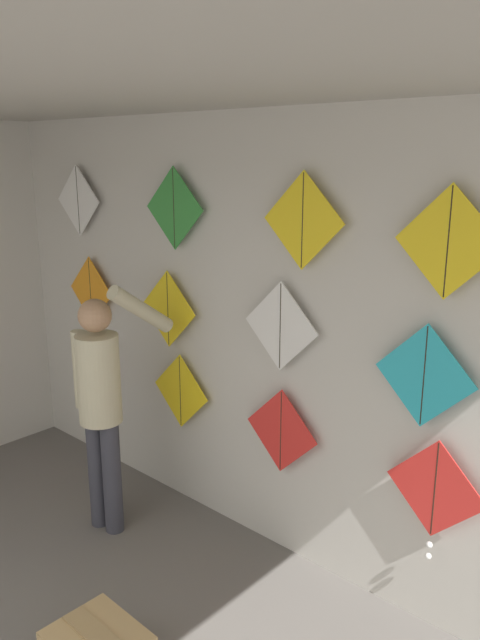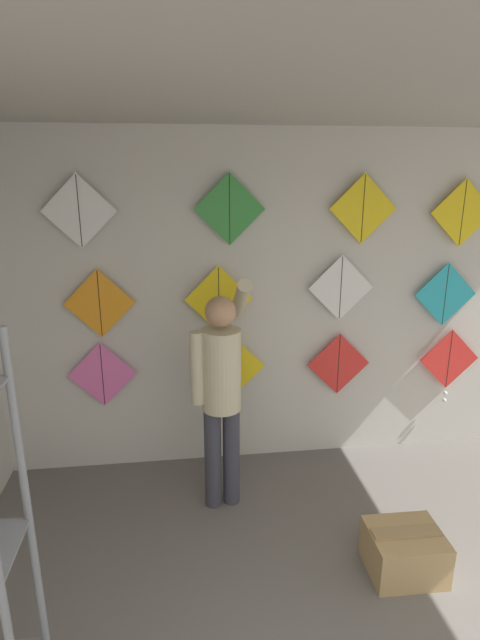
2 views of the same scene
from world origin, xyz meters
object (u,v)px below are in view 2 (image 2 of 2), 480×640
at_px(kite_10, 363,209).
at_px(kite_1, 232,367).
at_px(shopkeeper, 221,384).
at_px(kite_3, 449,362).
at_px(cardboard_box, 404,552).
at_px(kite_11, 463,213).
at_px(kite_5, 219,299).
at_px(kite_6, 341,288).
at_px(kite_8, 79,211).
at_px(kite_7, 445,295).
at_px(kite_9, 230,209).
at_px(kite_0, 102,375).
at_px(kite_2, 338,364).
at_px(kite_4, 100,304).

bearing_deg(kite_10, kite_1, 180.00).
distance_m(shopkeeper, kite_3, 2.18).
bearing_deg(cardboard_box, kite_11, 55.86).
relative_size(kite_5, kite_6, 1.00).
xyz_separation_m(cardboard_box, kite_10, (0.12, 1.43, 2.03)).
bearing_deg(kite_8, kite_11, 0.00).
distance_m(shopkeeper, kite_6, 1.32).
xyz_separation_m(kite_8, kite_11, (3.04, 0.00, -0.04)).
bearing_deg(kite_5, cardboard_box, -53.87).
bearing_deg(kite_11, kite_5, 180.00).
bearing_deg(kite_7, kite_9, 180.00).
bearing_deg(kite_6, kite_7, 0.00).
distance_m(cardboard_box, kite_7, 2.14).
height_order(shopkeeper, kite_9, kite_9).
height_order(kite_0, kite_2, kite_0).
distance_m(kite_3, kite_7, 0.63).
relative_size(kite_0, kite_3, 0.80).
bearing_deg(kite_2, kite_7, 0.00).
bearing_deg(kite_11, kite_7, 180.00).
height_order(kite_3, kite_7, kite_7).
xyz_separation_m(cardboard_box, kite_8, (-2.07, 1.43, 2.04)).
relative_size(kite_0, kite_6, 1.00).
height_order(cardboard_box, kite_5, kite_5).
bearing_deg(kite_3, kite_4, 179.99).
xyz_separation_m(kite_3, kite_4, (-2.99, 0.00, 0.64)).
xyz_separation_m(kite_3, kite_6, (-1.04, 0.00, 0.71)).
bearing_deg(kite_6, kite_1, 180.00).
bearing_deg(kite_6, kite_10, 0.00).
distance_m(kite_6, kite_7, 0.93).
distance_m(kite_0, kite_10, 2.49).
bearing_deg(kite_3, kite_1, 179.98).
distance_m(kite_0, kite_6, 2.09).
bearing_deg(kite_0, kite_6, 0.00).
bearing_deg(kite_3, shopkeeper, -164.64).
bearing_deg(kite_4, kite_3, -0.01).
bearing_deg(kite_3, kite_5, 179.98).
xyz_separation_m(cardboard_box, kite_7, (0.90, 1.43, 1.31)).
xyz_separation_m(shopkeeper, kite_1, (0.15, 0.58, -0.10)).
bearing_deg(kite_9, kite_7, 0.00).
height_order(kite_3, kite_10, kite_10).
relative_size(kite_0, kite_11, 1.00).
xyz_separation_m(cardboard_box, kite_0, (-2.00, 1.43, 0.73)).
distance_m(kite_3, kite_9, 2.38).
bearing_deg(kite_8, kite_5, 0.00).
bearing_deg(kite_0, kite_5, 0.00).
xyz_separation_m(kite_2, kite_3, (1.02, -0.00, -0.03)).
relative_size(kite_6, kite_10, 1.00).
bearing_deg(kite_2, kite_9, 180.00).
distance_m(cardboard_box, kite_5, 2.21).
bearing_deg(kite_7, kite_6, 180.00).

